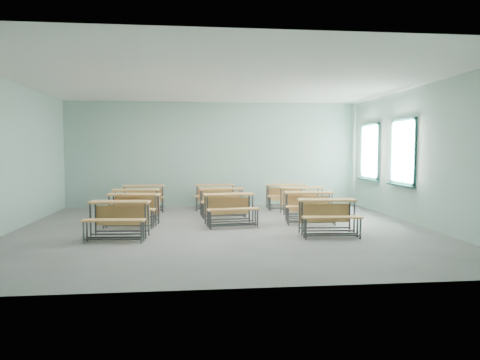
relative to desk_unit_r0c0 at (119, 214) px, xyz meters
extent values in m
cube|color=gray|center=(2.11, 0.72, -0.50)|extent=(9.00, 8.00, 0.02)
cube|color=white|center=(2.11, 0.72, 2.72)|extent=(9.00, 8.00, 0.02)
cube|color=#93B8AB|center=(2.11, 4.73, 1.11)|extent=(9.00, 0.02, 3.20)
cube|color=#93B8AB|center=(2.11, -3.29, 1.11)|extent=(9.00, 0.02, 3.20)
cube|color=#93B8AB|center=(-2.40, 0.72, 1.11)|extent=(0.02, 8.00, 3.20)
cube|color=#93B8AB|center=(6.62, 0.72, 1.11)|extent=(0.02, 8.00, 3.20)
cube|color=#18443F|center=(6.58, 3.52, 0.44)|extent=(0.06, 1.20, 0.06)
cube|color=#18443F|center=(6.58, 3.52, 1.98)|extent=(0.06, 1.20, 0.06)
cube|color=#18443F|center=(6.58, 2.95, 1.21)|extent=(0.06, 0.06, 1.60)
cube|color=#18443F|center=(6.58, 4.09, 1.21)|extent=(0.06, 0.06, 1.60)
cube|color=#18443F|center=(6.58, 3.52, 1.21)|extent=(0.04, 0.04, 1.48)
cube|color=#18443F|center=(6.58, 3.52, 1.21)|extent=(0.04, 1.08, 0.04)
cube|color=#18443F|center=(6.54, 3.52, 0.38)|extent=(0.14, 1.28, 0.04)
cube|color=white|center=(6.60, 3.52, 1.21)|extent=(0.01, 1.08, 1.48)
cube|color=#18443F|center=(6.58, 1.52, 0.44)|extent=(0.06, 1.20, 0.06)
cube|color=#18443F|center=(6.58, 1.52, 1.98)|extent=(0.06, 1.20, 0.06)
cube|color=#18443F|center=(6.58, 0.95, 1.21)|extent=(0.06, 0.06, 1.60)
cube|color=#18443F|center=(6.58, 2.09, 1.21)|extent=(0.06, 0.06, 1.60)
cube|color=#18443F|center=(6.58, 1.52, 1.21)|extent=(0.04, 0.04, 1.48)
cube|color=#18443F|center=(6.58, 1.52, 1.21)|extent=(0.04, 1.08, 0.04)
cube|color=#18443F|center=(6.54, 1.52, 0.38)|extent=(0.14, 1.28, 0.04)
cube|color=white|center=(6.60, 1.52, 1.21)|extent=(0.01, 1.08, 1.48)
cube|color=#CC8E49|center=(0.01, 0.10, 0.22)|extent=(1.19, 0.48, 0.04)
cube|color=#CC8E49|center=(0.02, 0.28, -0.08)|extent=(1.10, 0.11, 0.40)
cylinder|color=#3B3D40|center=(-0.54, -0.01, -0.15)|extent=(0.04, 0.04, 0.69)
cylinder|color=#3B3D40|center=(0.53, -0.09, -0.15)|extent=(0.04, 0.04, 0.69)
cylinder|color=#3B3D40|center=(-0.51, 0.30, -0.15)|extent=(0.04, 0.04, 0.69)
cylinder|color=#3B3D40|center=(0.55, 0.22, -0.15)|extent=(0.04, 0.04, 0.69)
cube|color=#3B3D40|center=(0.00, -0.05, -0.39)|extent=(1.07, 0.11, 0.03)
cube|color=#3B3D40|center=(0.02, 0.26, -0.39)|extent=(1.07, 0.11, 0.03)
cube|color=#CC8E49|center=(-0.03, -0.36, -0.07)|extent=(1.18, 0.33, 0.03)
cylinder|color=#3B3D40|center=(-0.57, -0.41, -0.29)|extent=(0.04, 0.04, 0.40)
cylinder|color=#3B3D40|center=(0.50, -0.49, -0.29)|extent=(0.04, 0.04, 0.40)
cylinder|color=#3B3D40|center=(-0.55, -0.23, -0.29)|extent=(0.04, 0.04, 0.40)
cylinder|color=#3B3D40|center=(0.51, -0.31, -0.29)|extent=(0.04, 0.04, 0.40)
cube|color=#3B3D40|center=(-0.04, -0.45, -0.41)|extent=(1.07, 0.11, 0.03)
cube|color=#3B3D40|center=(-0.02, -0.27, -0.41)|extent=(1.07, 0.11, 0.03)
cube|color=#CC8E49|center=(4.20, 0.03, 0.22)|extent=(1.19, 0.46, 0.04)
cube|color=#CC8E49|center=(4.21, 0.20, -0.08)|extent=(1.11, 0.09, 0.40)
cylinder|color=#3B3D40|center=(3.65, -0.10, -0.15)|extent=(0.04, 0.04, 0.69)
cylinder|color=#3B3D40|center=(4.72, -0.16, -0.15)|extent=(0.04, 0.04, 0.69)
cylinder|color=#3B3D40|center=(3.67, 0.21, -0.15)|extent=(0.04, 0.04, 0.69)
cylinder|color=#3B3D40|center=(4.74, 0.15, -0.15)|extent=(0.04, 0.04, 0.69)
cube|color=#3B3D40|center=(4.19, -0.13, -0.39)|extent=(1.07, 0.10, 0.03)
cube|color=#3B3D40|center=(4.21, 0.18, -0.39)|extent=(1.07, 0.10, 0.03)
cube|color=#CC8E49|center=(4.17, -0.44, -0.07)|extent=(1.18, 0.31, 0.03)
cylinder|color=#3B3D40|center=(3.63, -0.50, -0.29)|extent=(0.04, 0.04, 0.40)
cylinder|color=#3B3D40|center=(4.69, -0.56, -0.29)|extent=(0.04, 0.04, 0.40)
cylinder|color=#3B3D40|center=(3.64, -0.31, -0.29)|extent=(0.04, 0.04, 0.40)
cylinder|color=#3B3D40|center=(4.71, -0.38, -0.29)|extent=(0.04, 0.04, 0.40)
cube|color=#3B3D40|center=(4.16, -0.53, -0.41)|extent=(1.07, 0.10, 0.03)
cube|color=#3B3D40|center=(4.17, -0.35, -0.41)|extent=(1.07, 0.10, 0.03)
cube|color=#CC8E49|center=(0.09, 1.55, 0.22)|extent=(1.21, 0.54, 0.04)
cube|color=#CC8E49|center=(0.11, 1.72, -0.08)|extent=(1.10, 0.17, 0.40)
cylinder|color=#3B3D40|center=(-0.46, 1.46, -0.15)|extent=(0.04, 0.04, 0.69)
cylinder|color=#3B3D40|center=(0.59, 1.32, -0.15)|extent=(0.04, 0.04, 0.69)
cylinder|color=#3B3D40|center=(-0.42, 1.77, -0.15)|extent=(0.04, 0.04, 0.69)
cylinder|color=#3B3D40|center=(0.64, 1.63, -0.15)|extent=(0.04, 0.04, 0.69)
cube|color=#3B3D40|center=(0.06, 1.39, -0.39)|extent=(1.06, 0.17, 0.03)
cube|color=#3B3D40|center=(0.11, 1.70, -0.39)|extent=(1.06, 0.17, 0.03)
cube|color=#CC8E49|center=(0.02, 1.08, -0.07)|extent=(1.19, 0.39, 0.03)
cylinder|color=#3B3D40|center=(-0.52, 1.06, -0.29)|extent=(0.04, 0.04, 0.40)
cylinder|color=#3B3D40|center=(0.54, 0.92, -0.29)|extent=(0.04, 0.04, 0.40)
cylinder|color=#3B3D40|center=(-0.49, 1.25, -0.29)|extent=(0.04, 0.04, 0.40)
cylinder|color=#3B3D40|center=(0.57, 1.11, -0.29)|extent=(0.04, 0.04, 0.40)
cube|color=#3B3D40|center=(0.01, 0.99, -0.41)|extent=(1.06, 0.17, 0.03)
cube|color=#3B3D40|center=(0.04, 1.18, -0.41)|extent=(1.06, 0.17, 0.03)
cube|color=#CC8E49|center=(2.28, 1.35, 0.22)|extent=(1.21, 0.54, 0.04)
cube|color=#CC8E49|center=(2.25, 1.53, -0.08)|extent=(1.10, 0.17, 0.40)
cylinder|color=#3B3D40|center=(1.77, 1.12, -0.15)|extent=(0.04, 0.04, 0.69)
cylinder|color=#3B3D40|center=(2.83, 1.27, -0.15)|extent=(0.04, 0.04, 0.69)
cylinder|color=#3B3D40|center=(1.73, 1.43, -0.15)|extent=(0.04, 0.04, 0.69)
cylinder|color=#3B3D40|center=(2.78, 1.58, -0.15)|extent=(0.04, 0.04, 0.69)
cube|color=#3B3D40|center=(2.30, 1.20, -0.39)|extent=(1.06, 0.17, 0.03)
cube|color=#3B3D40|center=(2.25, 1.50, -0.39)|extent=(1.06, 0.17, 0.03)
cube|color=#CC8E49|center=(2.34, 0.89, -0.07)|extent=(1.19, 0.40, 0.03)
cylinder|color=#3B3D40|center=(1.82, 0.72, -0.29)|extent=(0.04, 0.04, 0.40)
cylinder|color=#3B3D40|center=(2.88, 0.87, -0.29)|extent=(0.04, 0.04, 0.40)
cylinder|color=#3B3D40|center=(1.80, 0.91, -0.29)|extent=(0.04, 0.04, 0.40)
cylinder|color=#3B3D40|center=(2.86, 1.05, -0.29)|extent=(0.04, 0.04, 0.40)
cube|color=#3B3D40|center=(2.35, 0.80, -0.41)|extent=(1.06, 0.17, 0.03)
cube|color=#3B3D40|center=(2.33, 0.98, -0.41)|extent=(1.06, 0.17, 0.03)
cube|color=#CC8E49|center=(4.23, 1.56, 0.22)|extent=(1.21, 0.53, 0.04)
cube|color=#CC8E49|center=(4.25, 1.73, -0.08)|extent=(1.10, 0.16, 0.40)
cylinder|color=#3B3D40|center=(3.68, 1.47, -0.15)|extent=(0.04, 0.04, 0.69)
cylinder|color=#3B3D40|center=(4.74, 1.33, -0.15)|extent=(0.04, 0.04, 0.69)
cylinder|color=#3B3D40|center=(3.72, 1.78, -0.15)|extent=(0.04, 0.04, 0.69)
cylinder|color=#3B3D40|center=(4.78, 1.64, -0.15)|extent=(0.04, 0.04, 0.69)
cube|color=#3B3D40|center=(4.21, 1.40, -0.39)|extent=(1.06, 0.17, 0.03)
cube|color=#3B3D40|center=(4.25, 1.71, -0.39)|extent=(1.06, 0.17, 0.03)
cube|color=#CC8E49|center=(4.17, 1.09, -0.07)|extent=(1.19, 0.39, 0.03)
cylinder|color=#3B3D40|center=(3.63, 1.07, -0.29)|extent=(0.04, 0.04, 0.40)
cylinder|color=#3B3D40|center=(4.69, 0.93, -0.29)|extent=(0.04, 0.04, 0.40)
cylinder|color=#3B3D40|center=(3.65, 1.25, -0.29)|extent=(0.04, 0.04, 0.40)
cylinder|color=#3B3D40|center=(4.71, 1.12, -0.29)|extent=(0.04, 0.04, 0.40)
cube|color=#3B3D40|center=(4.16, 1.00, -0.41)|extent=(1.06, 0.17, 0.03)
cube|color=#3B3D40|center=(4.18, 1.18, -0.41)|extent=(1.06, 0.17, 0.03)
cube|color=#CC8E49|center=(-0.02, 2.66, 0.22)|extent=(1.17, 0.39, 0.04)
cube|color=#CC8E49|center=(-0.02, 2.84, -0.08)|extent=(1.11, 0.02, 0.40)
cylinder|color=#3B3D40|center=(-0.56, 2.50, -0.15)|extent=(0.04, 0.04, 0.69)
cylinder|color=#3B3D40|center=(0.51, 2.50, -0.15)|extent=(0.04, 0.04, 0.69)
cylinder|color=#3B3D40|center=(-0.56, 2.82, -0.15)|extent=(0.04, 0.04, 0.69)
cylinder|color=#3B3D40|center=(0.51, 2.81, -0.15)|extent=(0.04, 0.04, 0.69)
cube|color=#3B3D40|center=(-0.02, 2.50, -0.39)|extent=(1.07, 0.03, 0.03)
cube|color=#3B3D40|center=(-0.02, 2.81, -0.39)|extent=(1.07, 0.03, 0.03)
cube|color=#CC8E49|center=(-0.02, 2.19, -0.07)|extent=(1.17, 0.24, 0.03)
cylinder|color=#3B3D40|center=(-0.56, 2.10, -0.29)|extent=(0.04, 0.04, 0.40)
cylinder|color=#3B3D40|center=(0.51, 2.10, -0.29)|extent=(0.04, 0.04, 0.40)
cylinder|color=#3B3D40|center=(-0.56, 2.29, -0.29)|extent=(0.04, 0.04, 0.40)
cylinder|color=#3B3D40|center=(0.51, 2.28, -0.29)|extent=(0.04, 0.04, 0.40)
cube|color=#3B3D40|center=(-0.03, 2.10, -0.41)|extent=(1.07, 0.03, 0.03)
cube|color=#3B3D40|center=(-0.02, 2.29, -0.41)|extent=(1.07, 0.03, 0.03)
cube|color=#CC8E49|center=(2.19, 2.76, 0.22)|extent=(1.19, 0.49, 0.04)
cube|color=#CC8E49|center=(2.17, 2.94, -0.08)|extent=(1.10, 0.11, 0.40)
cylinder|color=#3B3D40|center=(1.67, 2.56, -0.15)|extent=(0.04, 0.04, 0.69)
cylinder|color=#3B3D40|center=(2.73, 2.65, -0.15)|extent=(0.04, 0.04, 0.69)
cylinder|color=#3B3D40|center=(1.64, 2.87, -0.15)|extent=(0.04, 0.04, 0.69)
cylinder|color=#3B3D40|center=(2.70, 2.96, -0.15)|extent=(0.04, 0.04, 0.69)
cube|color=#3B3D40|center=(2.20, 2.60, -0.39)|extent=(1.07, 0.12, 0.03)
cube|color=#3B3D40|center=(2.17, 2.91, -0.39)|extent=(1.07, 0.12, 0.03)
cube|color=#CC8E49|center=(2.22, 2.29, -0.07)|extent=(1.18, 0.34, 0.03)
cylinder|color=#3B3D40|center=(1.70, 2.16, -0.29)|extent=(0.04, 0.04, 0.40)
cylinder|color=#3B3D40|center=(2.76, 2.25, -0.29)|extent=(0.04, 0.04, 0.40)
cylinder|color=#3B3D40|center=(1.69, 2.34, -0.29)|extent=(0.04, 0.04, 0.40)
cylinder|color=#3B3D40|center=(2.75, 2.43, -0.29)|extent=(0.04, 0.04, 0.40)
cube|color=#3B3D40|center=(2.23, 2.20, -0.41)|extent=(1.07, 0.12, 0.03)
cube|color=#3B3D40|center=(2.22, 2.39, -0.41)|extent=(1.07, 0.12, 0.03)
cube|color=#CC8E49|center=(4.38, 2.86, 0.22)|extent=(1.19, 0.47, 0.04)
cube|color=#CC8E49|center=(4.37, 3.04, -0.08)|extent=(1.11, 0.10, 0.40)
cylinder|color=#3B3D40|center=(3.86, 2.67, -0.15)|extent=(0.04, 0.04, 0.69)
cylinder|color=#3B3D40|center=(4.92, 2.75, -0.15)|extent=(0.04, 0.04, 0.69)
cylinder|color=#3B3D40|center=(3.84, 2.98, -0.15)|extent=(0.04, 0.04, 0.69)
cylinder|color=#3B3D40|center=(4.90, 3.06, -0.15)|extent=(0.04, 0.04, 0.69)
cube|color=#3B3D40|center=(4.39, 2.71, -0.39)|extent=(1.07, 0.11, 0.03)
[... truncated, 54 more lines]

